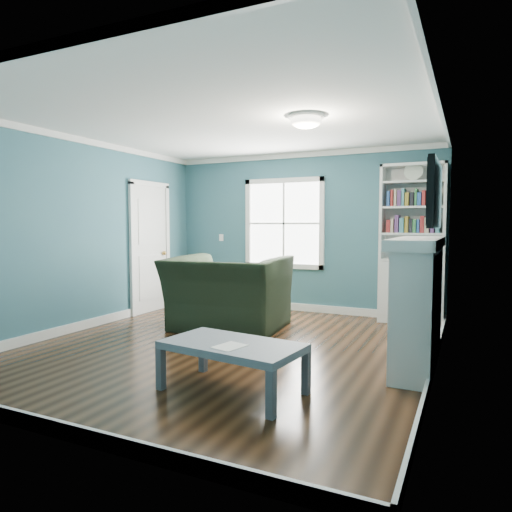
% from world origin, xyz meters
% --- Properties ---
extents(floor, '(5.00, 5.00, 0.00)m').
position_xyz_m(floor, '(0.00, 0.00, 0.00)').
color(floor, black).
rests_on(floor, ground).
extents(room_walls, '(5.00, 5.00, 5.00)m').
position_xyz_m(room_walls, '(0.00, 0.00, 1.58)').
color(room_walls, '#325F71').
rests_on(room_walls, ground).
extents(trim, '(4.50, 5.00, 2.60)m').
position_xyz_m(trim, '(0.00, 0.00, 1.24)').
color(trim, white).
rests_on(trim, ground).
extents(window, '(1.40, 0.06, 1.50)m').
position_xyz_m(window, '(-0.30, 2.49, 1.45)').
color(window, white).
rests_on(window, room_walls).
extents(bookshelf, '(0.90, 0.35, 2.31)m').
position_xyz_m(bookshelf, '(1.77, 2.30, 0.92)').
color(bookshelf, silver).
rests_on(bookshelf, ground).
extents(fireplace, '(0.44, 1.58, 1.30)m').
position_xyz_m(fireplace, '(2.08, 0.20, 0.64)').
color(fireplace, black).
rests_on(fireplace, ground).
extents(tv, '(0.06, 1.10, 0.65)m').
position_xyz_m(tv, '(2.20, 0.20, 1.72)').
color(tv, black).
rests_on(tv, fireplace).
extents(door, '(0.12, 0.98, 2.17)m').
position_xyz_m(door, '(-2.22, 1.40, 1.07)').
color(door, silver).
rests_on(door, ground).
extents(ceiling_fixture, '(0.38, 0.38, 0.15)m').
position_xyz_m(ceiling_fixture, '(0.90, 0.10, 2.55)').
color(ceiling_fixture, white).
rests_on(ceiling_fixture, room_walls).
extents(light_switch, '(0.08, 0.01, 0.12)m').
position_xyz_m(light_switch, '(-1.50, 2.48, 1.20)').
color(light_switch, white).
rests_on(light_switch, room_walls).
extents(recliner, '(1.60, 1.12, 1.33)m').
position_xyz_m(recliner, '(-0.47, 0.84, 0.66)').
color(recliner, black).
rests_on(recliner, ground).
extents(coffee_table, '(1.25, 0.79, 0.43)m').
position_xyz_m(coffee_table, '(0.71, -1.24, 0.37)').
color(coffee_table, '#484D56').
rests_on(coffee_table, ground).
extents(paper_sheet, '(0.26, 0.30, 0.00)m').
position_xyz_m(paper_sheet, '(0.75, -1.36, 0.43)').
color(paper_sheet, white).
rests_on(paper_sheet, coffee_table).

